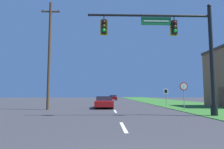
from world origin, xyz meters
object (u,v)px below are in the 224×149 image
Objects in this scene: car_ahead at (104,102)px; route_sign_post at (166,93)px; signal_mast at (181,47)px; far_car at (113,98)px; utility_pole_near at (49,53)px; stop_sign at (184,90)px.

car_ahead is 2.21× the size of route_sign_post.
far_car is at bearing 95.68° from signal_mast.
utility_pole_near reaches higher than car_ahead.
utility_pole_near is at bearing -103.54° from far_car.
route_sign_post reaches higher than far_car.
utility_pole_near reaches higher than route_sign_post.
stop_sign reaches higher than route_sign_post.
signal_mast is 10.31m from car_ahead.
stop_sign reaches higher than car_ahead.
far_car is at bearing 101.99° from route_sign_post.
car_ahead is 1.02× the size of far_car.
car_ahead is at bearing -163.80° from route_sign_post.
car_ahead is at bearing 160.29° from stop_sign.
utility_pole_near reaches higher than signal_mast.
signal_mast is 12.02m from utility_pole_near.
utility_pole_near is (-12.65, 0.52, 3.47)m from stop_sign.
route_sign_post is at bearing 16.20° from car_ahead.
far_car is 30.52m from utility_pole_near.
signal_mast is 4.26× the size of route_sign_post.
route_sign_post is at bearing 18.78° from utility_pole_near.
car_ahead is at bearing 124.02° from signal_mast.
signal_mast is 1.96× the size of far_car.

